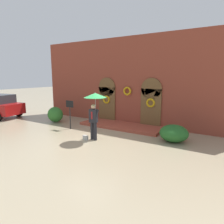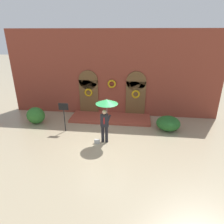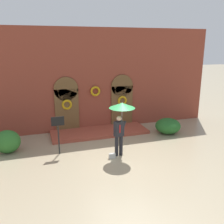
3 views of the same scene
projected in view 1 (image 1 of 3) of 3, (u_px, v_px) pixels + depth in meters
ground_plane at (91, 140)px, 9.98m from camera, size 80.00×80.00×0.00m
building_facade at (129, 83)px, 12.97m from camera, size 14.00×2.30×5.60m
person_with_umbrella at (95, 102)px, 9.63m from camera, size 1.10×1.10×2.36m
handbag at (85, 138)px, 10.03m from camera, size 0.29×0.14×0.22m
sign_post at (70, 110)px, 11.89m from camera, size 0.56×0.06×1.72m
shrub_left at (55, 114)px, 13.82m from camera, size 1.13×0.95×1.05m
shrub_right at (174, 133)px, 9.69m from camera, size 1.37×1.32×0.83m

